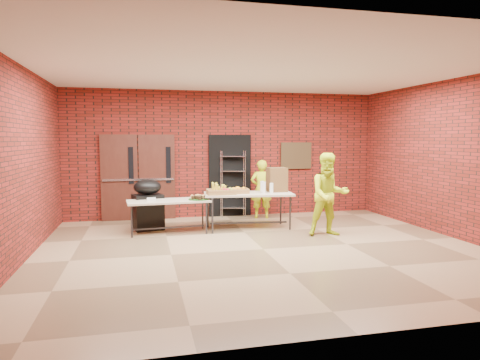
# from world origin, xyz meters

# --- Properties ---
(room) EXTENTS (8.08, 7.08, 3.28)m
(room) POSITION_xyz_m (0.00, 0.00, 1.60)
(room) COLOR brown
(room) RESTS_ON ground
(double_doors) EXTENTS (1.78, 0.12, 2.10)m
(double_doors) POSITION_xyz_m (-2.20, 3.44, 1.05)
(double_doors) COLOR #431D13
(double_doors) RESTS_ON room
(dark_doorway) EXTENTS (1.10, 0.06, 2.10)m
(dark_doorway) POSITION_xyz_m (0.10, 3.46, 1.05)
(dark_doorway) COLOR black
(dark_doorway) RESTS_ON room
(bronze_plaque) EXTENTS (0.85, 0.04, 0.70)m
(bronze_plaque) POSITION_xyz_m (1.90, 3.45, 1.55)
(bronze_plaque) COLOR #3E2F19
(bronze_plaque) RESTS_ON room
(wire_rack) EXTENTS (0.65, 0.36, 1.70)m
(wire_rack) POSITION_xyz_m (0.15, 3.32, 0.85)
(wire_rack) COLOR #A9AAB0
(wire_rack) RESTS_ON room
(table_left) EXTENTS (1.76, 0.84, 0.70)m
(table_left) POSITION_xyz_m (-1.58, 1.75, 0.64)
(table_left) COLOR #BFAC92
(table_left) RESTS_ON room
(table_right) EXTENTS (2.03, 1.03, 0.80)m
(table_right) POSITION_xyz_m (0.18, 1.81, 0.73)
(table_right) COLOR #BFAC92
(table_right) RESTS_ON room
(basket_bananas) EXTENTS (0.46, 0.36, 0.14)m
(basket_bananas) POSITION_xyz_m (-0.53, 1.71, 0.86)
(basket_bananas) COLOR olive
(basket_bananas) RESTS_ON table_right
(basket_oranges) EXTENTS (0.43, 0.33, 0.13)m
(basket_oranges) POSITION_xyz_m (-0.05, 1.80, 0.86)
(basket_oranges) COLOR olive
(basket_oranges) RESTS_ON table_right
(basket_apples) EXTENTS (0.44, 0.34, 0.14)m
(basket_apples) POSITION_xyz_m (-0.37, 1.69, 0.86)
(basket_apples) COLOR olive
(basket_apples) RESTS_ON table_right
(muffin_tray) EXTENTS (0.43, 0.43, 0.11)m
(muffin_tray) POSITION_xyz_m (-0.95, 1.70, 0.75)
(muffin_tray) COLOR #134412
(muffin_tray) RESTS_ON table_left
(napkin_box) EXTENTS (0.18, 0.12, 0.06)m
(napkin_box) POSITION_xyz_m (-1.93, 1.74, 0.73)
(napkin_box) COLOR silver
(napkin_box) RESTS_ON table_left
(coffee_dispenser) EXTENTS (0.41, 0.37, 0.55)m
(coffee_dispenser) POSITION_xyz_m (0.87, 1.92, 1.07)
(coffee_dispenser) COLOR brown
(coffee_dispenser) RESTS_ON table_right
(cup_stack_front) EXTENTS (0.08, 0.08, 0.25)m
(cup_stack_front) POSITION_xyz_m (0.51, 1.72, 0.93)
(cup_stack_front) COLOR silver
(cup_stack_front) RESTS_ON table_right
(cup_stack_mid) EXTENTS (0.08, 0.08, 0.23)m
(cup_stack_mid) POSITION_xyz_m (0.65, 1.62, 0.91)
(cup_stack_mid) COLOR silver
(cup_stack_mid) RESTS_ON table_right
(cup_stack_back) EXTENTS (0.08, 0.08, 0.25)m
(cup_stack_back) POSITION_xyz_m (0.52, 1.89, 0.92)
(cup_stack_back) COLOR silver
(cup_stack_back) RESTS_ON table_right
(covered_grill) EXTENTS (0.72, 0.65, 1.11)m
(covered_grill) POSITION_xyz_m (-2.00, 2.22, 0.56)
(covered_grill) COLOR black
(covered_grill) RESTS_ON room
(volunteer_woman) EXTENTS (0.60, 0.45, 1.47)m
(volunteer_woman) POSITION_xyz_m (0.81, 2.98, 0.74)
(volunteer_woman) COLOR #CBE018
(volunteer_woman) RESTS_ON room
(volunteer_man) EXTENTS (0.90, 0.74, 1.71)m
(volunteer_man) POSITION_xyz_m (1.63, 0.78, 0.85)
(volunteer_man) COLOR #CBE018
(volunteer_man) RESTS_ON room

